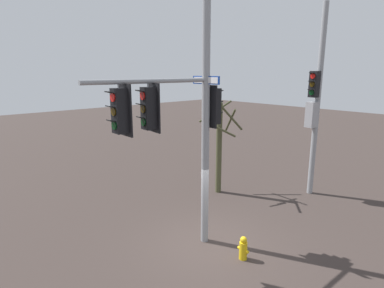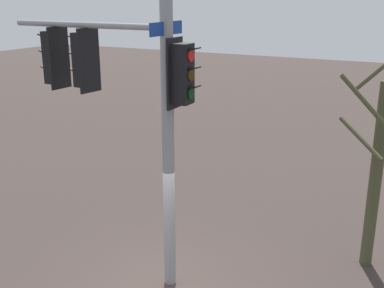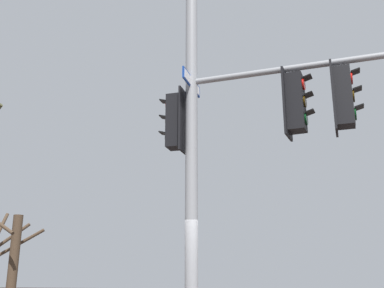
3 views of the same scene
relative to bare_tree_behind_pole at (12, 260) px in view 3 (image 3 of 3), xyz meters
The scene contains 2 objects.
main_signal_pole_assembly 10.82m from the bare_tree_behind_pole, 59.10° to the left, with size 3.85×4.48×9.96m.
bare_tree_behind_pole is the anchor object (origin of this frame).
Camera 3 is at (8.37, 2.49, 1.53)m, focal length 42.37 mm.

